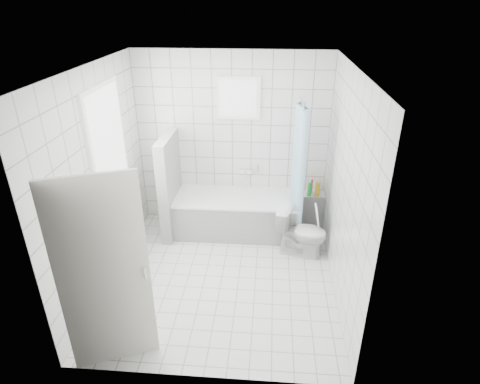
{
  "coord_description": "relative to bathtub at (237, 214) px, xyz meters",
  "views": [
    {
      "loc": [
        0.55,
        -4.08,
        3.27
      ],
      "look_at": [
        0.2,
        0.35,
        1.05
      ],
      "focal_mm": 30.0,
      "sensor_mm": 36.0,
      "label": 1
    }
  ],
  "objects": [
    {
      "name": "partition_wall",
      "position": [
        -0.98,
        -0.05,
        0.46
      ],
      "size": [
        0.15,
        0.85,
        1.5
      ],
      "primitive_type": "cube",
      "color": "white",
      "rests_on": "ground"
    },
    {
      "name": "sill_bottles",
      "position": [
        -1.4,
        -0.96,
        0.72
      ],
      "size": [
        0.16,
        0.82,
        0.27
      ],
      "color": "pink",
      "rests_on": "window_sill"
    },
    {
      "name": "window_sill",
      "position": [
        -1.41,
        -0.82,
        0.57
      ],
      "size": [
        0.18,
        1.02,
        0.08
      ],
      "primitive_type": "cube",
      "color": "white",
      "rests_on": "wall_left"
    },
    {
      "name": "window_back",
      "position": [
        0.0,
        0.33,
        1.66
      ],
      "size": [
        0.5,
        0.01,
        0.5
      ],
      "primitive_type": "cube",
      "color": "white",
      "rests_on": "wall_back"
    },
    {
      "name": "bathtub",
      "position": [
        0.0,
        0.0,
        0.0
      ],
      "size": [
        1.82,
        0.77,
        0.58
      ],
      "color": "white",
      "rests_on": "ground"
    },
    {
      "name": "window_left",
      "position": [
        -1.45,
        -0.82,
        1.31
      ],
      "size": [
        0.01,
        0.9,
        1.4
      ],
      "primitive_type": "cube",
      "color": "white",
      "rests_on": "wall_left"
    },
    {
      "name": "ceiling",
      "position": [
        -0.1,
        -1.12,
        2.31
      ],
      "size": [
        3.0,
        3.0,
        0.0
      ],
      "primitive_type": "plane",
      "rotation": [
        3.14,
        0.0,
        0.0
      ],
      "color": "white",
      "rests_on": "ground"
    },
    {
      "name": "ground",
      "position": [
        -0.1,
        -1.12,
        -0.29
      ],
      "size": [
        3.0,
        3.0,
        0.0
      ],
      "primitive_type": "plane",
      "color": "white",
      "rests_on": "ground"
    },
    {
      "name": "wall_left",
      "position": [
        -1.5,
        -1.12,
        1.01
      ],
      "size": [
        0.02,
        3.0,
        2.6
      ],
      "primitive_type": "cube",
      "color": "white",
      "rests_on": "ground"
    },
    {
      "name": "toilet",
      "position": [
        0.93,
        -0.52,
        0.05
      ],
      "size": [
        0.74,
        0.53,
        0.68
      ],
      "primitive_type": "imported",
      "rotation": [
        0.0,
        0.0,
        1.32
      ],
      "color": "white",
      "rests_on": "ground"
    },
    {
      "name": "wall_back",
      "position": [
        -0.1,
        0.38,
        1.01
      ],
      "size": [
        2.8,
        0.02,
        2.6
      ],
      "primitive_type": "cube",
      "color": "white",
      "rests_on": "ground"
    },
    {
      "name": "wall_front",
      "position": [
        -0.1,
        -2.62,
        1.01
      ],
      "size": [
        2.8,
        0.02,
        2.6
      ],
      "primitive_type": "cube",
      "color": "white",
      "rests_on": "ground"
    },
    {
      "name": "door",
      "position": [
        -0.98,
        -2.46,
        0.71
      ],
      "size": [
        0.76,
        0.33,
        2.0
      ],
      "primitive_type": "cube",
      "rotation": [
        0.0,
        0.0,
        -1.2
      ],
      "color": "silver",
      "rests_on": "ground"
    },
    {
      "name": "tiled_ledge",
      "position": [
        1.13,
        0.25,
        -0.02
      ],
      "size": [
        0.4,
        0.24,
        0.55
      ],
      "primitive_type": "cube",
      "color": "white",
      "rests_on": "ground"
    },
    {
      "name": "shower_curtain",
      "position": [
        0.85,
        -0.16,
        0.81
      ],
      "size": [
        0.14,
        0.48,
        1.78
      ],
      "primitive_type": null,
      "color": "#45A0CA",
      "rests_on": "curtain_rod"
    },
    {
      "name": "ledge_bottles",
      "position": [
        1.11,
        0.21,
        0.37
      ],
      "size": [
        0.18,
        0.15,
        0.23
      ],
      "color": "gold",
      "rests_on": "tiled_ledge"
    },
    {
      "name": "curtain_rod",
      "position": [
        0.85,
        -0.02,
        1.71
      ],
      "size": [
        0.02,
        0.8,
        0.02
      ],
      "primitive_type": "cylinder",
      "rotation": [
        1.57,
        0.0,
        0.0
      ],
      "color": "silver",
      "rests_on": "wall_back"
    },
    {
      "name": "wall_right",
      "position": [
        1.3,
        -1.12,
        1.01
      ],
      "size": [
        0.02,
        3.0,
        2.6
      ],
      "primitive_type": "cube",
      "color": "white",
      "rests_on": "ground"
    },
    {
      "name": "tub_faucet",
      "position": [
        0.1,
        0.33,
        0.56
      ],
      "size": [
        0.18,
        0.06,
        0.06
      ],
      "primitive_type": "cube",
      "color": "silver",
      "rests_on": "wall_back"
    }
  ]
}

